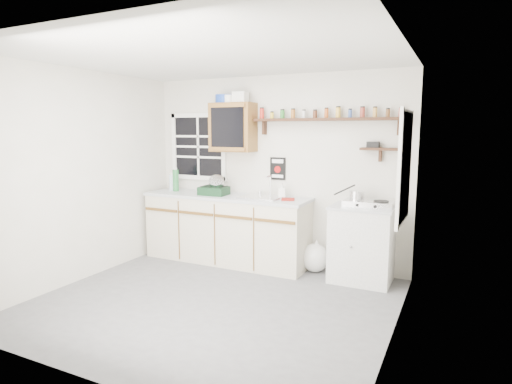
{
  "coord_description": "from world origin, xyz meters",
  "views": [
    {
      "loc": [
        2.27,
        -3.65,
        1.79
      ],
      "look_at": [
        0.23,
        0.55,
        1.11
      ],
      "focal_mm": 30.0,
      "sensor_mm": 36.0,
      "label": 1
    }
  ],
  "objects_px": {
    "upper_cabinet": "(233,127)",
    "dish_rack": "(215,188)",
    "main_cabinet": "(226,228)",
    "hotplate": "(369,204)",
    "spice_shelf": "(326,118)",
    "right_cabinet": "(362,244)"
  },
  "relations": [
    {
      "from": "upper_cabinet",
      "to": "hotplate",
      "type": "bearing_deg",
      "value": -4.24
    },
    {
      "from": "upper_cabinet",
      "to": "hotplate",
      "type": "height_order",
      "value": "upper_cabinet"
    },
    {
      "from": "upper_cabinet",
      "to": "main_cabinet",
      "type": "bearing_deg",
      "value": -103.68
    },
    {
      "from": "spice_shelf",
      "to": "hotplate",
      "type": "distance_m",
      "value": 1.17
    },
    {
      "from": "main_cabinet",
      "to": "right_cabinet",
      "type": "relative_size",
      "value": 2.54
    },
    {
      "from": "main_cabinet",
      "to": "upper_cabinet",
      "type": "relative_size",
      "value": 3.55
    },
    {
      "from": "main_cabinet",
      "to": "spice_shelf",
      "type": "distance_m",
      "value": 1.98
    },
    {
      "from": "upper_cabinet",
      "to": "dish_rack",
      "type": "bearing_deg",
      "value": -132.21
    },
    {
      "from": "upper_cabinet",
      "to": "spice_shelf",
      "type": "xyz_separation_m",
      "value": [
        1.27,
        0.07,
        0.11
      ]
    },
    {
      "from": "upper_cabinet",
      "to": "dish_rack",
      "type": "distance_m",
      "value": 0.86
    },
    {
      "from": "main_cabinet",
      "to": "hotplate",
      "type": "relative_size",
      "value": 4.08
    },
    {
      "from": "dish_rack",
      "to": "hotplate",
      "type": "xyz_separation_m",
      "value": [
        2.04,
        0.06,
        -0.06
      ]
    },
    {
      "from": "spice_shelf",
      "to": "hotplate",
      "type": "bearing_deg",
      "value": -19.13
    },
    {
      "from": "main_cabinet",
      "to": "upper_cabinet",
      "type": "xyz_separation_m",
      "value": [
        0.03,
        0.14,
        1.36
      ]
    },
    {
      "from": "right_cabinet",
      "to": "dish_rack",
      "type": "relative_size",
      "value": 2.38
    },
    {
      "from": "upper_cabinet",
      "to": "dish_rack",
      "type": "height_order",
      "value": "upper_cabinet"
    },
    {
      "from": "right_cabinet",
      "to": "upper_cabinet",
      "type": "bearing_deg",
      "value": 176.24
    },
    {
      "from": "main_cabinet",
      "to": "spice_shelf",
      "type": "height_order",
      "value": "spice_shelf"
    },
    {
      "from": "main_cabinet",
      "to": "right_cabinet",
      "type": "bearing_deg",
      "value": 0.79
    },
    {
      "from": "right_cabinet",
      "to": "spice_shelf",
      "type": "relative_size",
      "value": 0.48
    },
    {
      "from": "spice_shelf",
      "to": "upper_cabinet",
      "type": "bearing_deg",
      "value": -176.88
    },
    {
      "from": "dish_rack",
      "to": "spice_shelf",
      "type": "bearing_deg",
      "value": 6.97
    }
  ]
}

